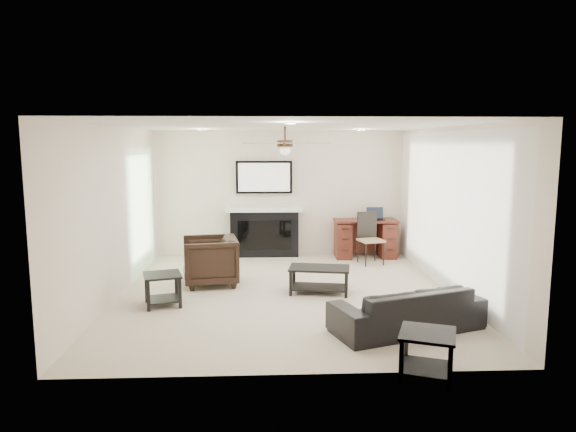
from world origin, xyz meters
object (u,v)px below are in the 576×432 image
(desk, at_px, (365,239))
(fireplace_unit, at_px, (264,209))
(coffee_table, at_px, (319,280))
(sofa, at_px, (407,309))
(armchair, at_px, (210,261))

(desk, bearing_deg, fireplace_unit, 174.29)
(coffee_table, xyz_separation_m, fireplace_unit, (-0.83, 2.58, 0.75))
(fireplace_unit, bearing_deg, sofa, -67.50)
(sofa, bearing_deg, armchair, -58.87)
(armchair, distance_m, fireplace_unit, 2.28)
(fireplace_unit, bearing_deg, coffee_table, -72.15)
(armchair, xyz_separation_m, coffee_table, (1.70, -0.55, -0.19))
(sofa, distance_m, armchair, 3.38)
(fireplace_unit, bearing_deg, armchair, -113.20)
(sofa, xyz_separation_m, armchair, (-2.60, 2.15, 0.12))
(fireplace_unit, xyz_separation_m, desk, (1.99, -0.20, -0.57))
(coffee_table, bearing_deg, desk, 73.89)
(desk, bearing_deg, sofa, -93.75)
(sofa, distance_m, coffee_table, 1.84)
(sofa, xyz_separation_m, desk, (0.26, 3.98, 0.11))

